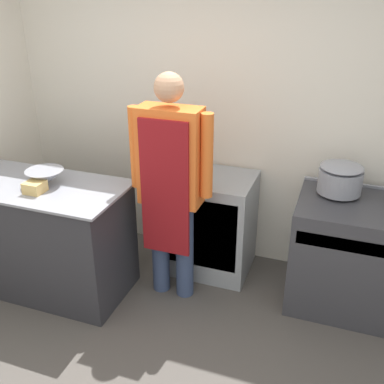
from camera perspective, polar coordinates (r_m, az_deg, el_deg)
name	(u,v)px	position (r m, az deg, el deg)	size (l,w,h in m)	color
wall_back	(217,110)	(3.87, 3.15, 10.33)	(8.00, 0.05, 2.70)	silver
prep_counter	(46,237)	(3.84, -18.08, -5.44)	(1.37, 0.69, 0.93)	#2D2D33
stove	(360,256)	(3.69, 20.53, -7.63)	(1.00, 0.70, 0.89)	#38383D
fridge_unit	(211,224)	(3.90, 2.46, -4.03)	(0.69, 0.56, 0.88)	#93999E
person_cook	(170,178)	(3.32, -2.75, 1.82)	(0.64, 0.24, 1.79)	#38476B
mixing_bowl	(45,177)	(3.59, -18.14, 1.78)	(0.29, 0.29, 0.12)	gray
plastic_tub	(35,187)	(3.49, -19.33, 0.59)	(0.14, 0.14, 0.08)	#D8B266
stock_pot	(340,178)	(3.54, 18.33, 1.73)	(0.33, 0.33, 0.23)	gray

